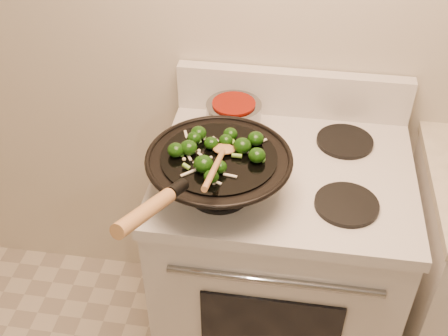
# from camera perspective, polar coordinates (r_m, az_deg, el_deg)

# --- Properties ---
(stove) EXTENTS (0.78, 0.67, 1.08)m
(stove) POSITION_cam_1_polar(r_m,az_deg,el_deg) (2.03, 5.37, -9.74)
(stove) COLOR silver
(stove) RESTS_ON ground
(wok) EXTENTS (0.41, 0.66, 0.27)m
(wok) POSITION_cam_1_polar(r_m,az_deg,el_deg) (1.55, -0.59, -0.45)
(wok) COLOR black
(wok) RESTS_ON stove
(stirfry) EXTENTS (0.27, 0.23, 0.05)m
(stirfry) POSITION_cam_1_polar(r_m,az_deg,el_deg) (1.52, -0.74, 1.97)
(stirfry) COLOR black
(stirfry) RESTS_ON wok
(wooden_spoon) EXTENTS (0.06, 0.28, 0.09)m
(wooden_spoon) POSITION_cam_1_polar(r_m,az_deg,el_deg) (1.46, -0.53, 0.87)
(wooden_spoon) COLOR #AA7443
(wooden_spoon) RESTS_ON wok
(saucepan) EXTENTS (0.18, 0.28, 0.10)m
(saucepan) POSITION_cam_1_polar(r_m,az_deg,el_deg) (1.80, 0.99, 5.20)
(saucepan) COLOR gray
(saucepan) RESTS_ON stove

